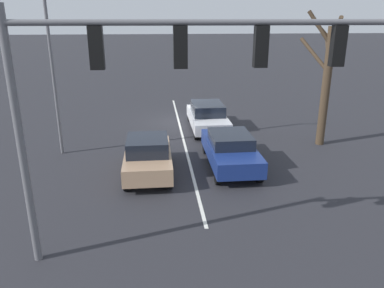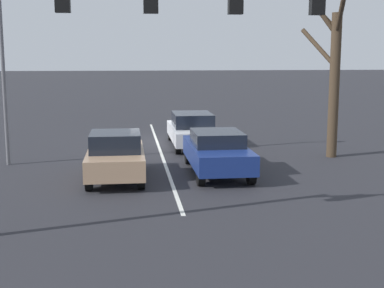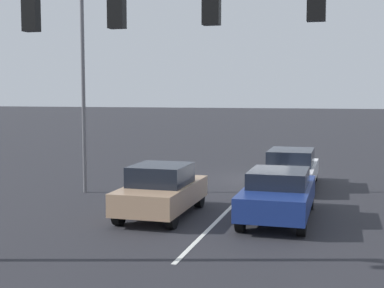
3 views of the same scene
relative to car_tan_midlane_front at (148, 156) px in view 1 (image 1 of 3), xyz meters
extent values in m
plane|color=#28282D|center=(-1.77, -7.94, -0.79)|extent=(240.00, 240.00, 0.00)
cube|color=silver|center=(-1.77, -4.79, -0.79)|extent=(0.12, 18.30, 0.01)
cube|color=tan|center=(0.00, -0.02, -0.15)|extent=(1.83, 4.03, 0.65)
cube|color=black|center=(0.00, 0.07, 0.48)|extent=(1.61, 1.88, 0.60)
cube|color=red|center=(-0.64, -2.00, 0.02)|extent=(0.24, 0.06, 0.12)
cube|color=red|center=(0.64, -2.00, 0.02)|extent=(0.24, 0.06, 0.12)
cylinder|color=black|center=(-0.78, 1.43, -0.47)|extent=(0.22, 0.64, 0.64)
cylinder|color=black|center=(0.78, 1.43, -0.47)|extent=(0.22, 0.64, 0.64)
cylinder|color=black|center=(-0.78, -1.47, -0.47)|extent=(0.22, 0.64, 0.64)
cylinder|color=black|center=(0.78, -1.47, -0.47)|extent=(0.22, 0.64, 0.64)
cube|color=navy|center=(-3.45, -0.51, -0.12)|extent=(1.87, 4.63, 0.65)
cube|color=black|center=(-3.45, -0.50, 0.44)|extent=(1.65, 2.08, 0.47)
cube|color=red|center=(-4.11, -2.78, 0.05)|extent=(0.24, 0.06, 0.12)
cube|color=red|center=(-2.80, -2.78, 0.05)|extent=(0.24, 0.06, 0.12)
cylinder|color=black|center=(-4.26, 1.21, -0.44)|extent=(0.22, 0.70, 0.70)
cylinder|color=black|center=(-2.65, 1.21, -0.44)|extent=(0.22, 0.70, 0.70)
cylinder|color=black|center=(-4.26, -2.22, -0.44)|extent=(0.22, 0.70, 0.70)
cylinder|color=black|center=(-2.65, -2.22, -0.44)|extent=(0.22, 0.70, 0.70)
cube|color=silver|center=(-3.28, -6.11, -0.19)|extent=(1.92, 4.79, 0.60)
cube|color=black|center=(-3.28, -6.12, 0.41)|extent=(1.69, 2.36, 0.60)
cube|color=red|center=(-3.96, -8.46, -0.04)|extent=(0.24, 0.06, 0.12)
cube|color=red|center=(-2.61, -8.46, -0.04)|extent=(0.24, 0.06, 0.12)
cylinder|color=black|center=(-4.11, -4.27, -0.49)|extent=(0.22, 0.61, 0.61)
cylinder|color=black|center=(-2.46, -4.27, -0.49)|extent=(0.22, 0.61, 0.61)
cylinder|color=black|center=(-4.11, -7.95, -0.49)|extent=(0.22, 0.61, 0.61)
cylinder|color=black|center=(-2.46, -7.95, -0.49)|extent=(0.22, 0.61, 0.61)
cylinder|color=slate|center=(2.87, 5.36, 2.39)|extent=(0.20, 0.20, 6.37)
cylinder|color=slate|center=(-1.70, 5.36, 5.17)|extent=(9.14, 0.14, 0.14)
cube|color=black|center=(-4.73, 5.36, 4.63)|extent=(0.32, 0.22, 0.95)
sphere|color=red|center=(-4.73, 5.20, 4.91)|extent=(0.20, 0.20, 0.20)
sphere|color=#4C420C|center=(-4.73, 5.20, 4.63)|extent=(0.20, 0.20, 0.20)
sphere|color=#0A3814|center=(-4.73, 5.20, 4.34)|extent=(0.20, 0.20, 0.20)
cube|color=black|center=(-2.85, 5.36, 4.63)|extent=(0.32, 0.22, 0.95)
sphere|color=red|center=(-2.85, 5.20, 4.91)|extent=(0.20, 0.20, 0.20)
sphere|color=#4C420C|center=(-2.85, 5.20, 4.63)|extent=(0.20, 0.20, 0.20)
sphere|color=#0A3814|center=(-2.85, 5.20, 4.34)|extent=(0.20, 0.20, 0.20)
cube|color=black|center=(-0.96, 5.36, 4.63)|extent=(0.32, 0.22, 0.95)
sphere|color=red|center=(-0.96, 5.20, 4.91)|extent=(0.20, 0.20, 0.20)
sphere|color=#4C420C|center=(-0.96, 5.20, 4.63)|extent=(0.20, 0.20, 0.20)
sphere|color=#0A3814|center=(-0.96, 5.20, 4.34)|extent=(0.20, 0.20, 0.20)
cube|color=black|center=(0.92, 5.36, 4.63)|extent=(0.32, 0.22, 0.95)
sphere|color=red|center=(0.92, 5.20, 4.91)|extent=(0.20, 0.20, 0.20)
sphere|color=#4C420C|center=(0.92, 5.20, 4.63)|extent=(0.20, 0.20, 0.20)
sphere|color=#0A3814|center=(0.92, 5.20, 4.34)|extent=(0.20, 0.20, 0.20)
cylinder|color=slate|center=(4.05, -2.90, 3.85)|extent=(0.14, 0.14, 9.28)
cylinder|color=#423323|center=(-8.54, -2.95, 2.04)|extent=(0.40, 0.40, 5.67)
cylinder|color=#423323|center=(-8.38, -2.28, 4.69)|extent=(0.52, 1.49, 1.30)
cylinder|color=#423323|center=(-8.16, -3.23, 4.69)|extent=(0.97, 0.78, 1.10)
cylinder|color=#423323|center=(-8.02, -3.15, 4.79)|extent=(1.24, 0.62, 1.61)
cylinder|color=#423323|center=(-8.08, -3.59, 3.55)|extent=(1.15, 1.49, 1.57)
cylinder|color=#423323|center=(-8.75, -3.64, 3.76)|extent=(0.62, 1.53, 1.21)
camera|label=1|loc=(-0.32, 14.13, 5.30)|focal=35.00mm
camera|label=2|loc=(-0.40, 17.38, 3.25)|focal=50.00mm
camera|label=3|loc=(-5.23, 15.08, 2.88)|focal=50.00mm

